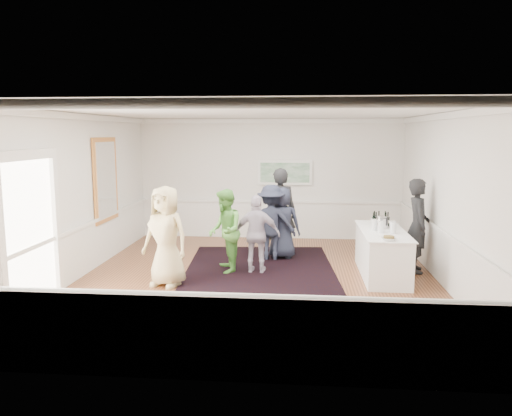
# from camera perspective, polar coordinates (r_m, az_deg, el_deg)

# --- Properties ---
(floor) EXTENTS (8.00, 8.00, 0.00)m
(floor) POSITION_cam_1_polar(r_m,az_deg,el_deg) (9.74, 0.10, -8.24)
(floor) COLOR brown
(floor) RESTS_ON ground
(ceiling) EXTENTS (7.00, 8.00, 0.02)m
(ceiling) POSITION_cam_1_polar(r_m,az_deg,el_deg) (9.33, 0.11, 10.92)
(ceiling) COLOR white
(ceiling) RESTS_ON wall_back
(wall_left) EXTENTS (0.02, 8.00, 3.20)m
(wall_left) POSITION_cam_1_polar(r_m,az_deg,el_deg) (10.31, -19.66, 1.29)
(wall_left) COLOR white
(wall_left) RESTS_ON floor
(wall_right) EXTENTS (0.02, 8.00, 3.20)m
(wall_right) POSITION_cam_1_polar(r_m,az_deg,el_deg) (9.75, 21.06, 0.82)
(wall_right) COLOR white
(wall_right) RESTS_ON floor
(wall_back) EXTENTS (7.00, 0.02, 3.20)m
(wall_back) POSITION_cam_1_polar(r_m,az_deg,el_deg) (13.37, 1.60, 3.34)
(wall_back) COLOR white
(wall_back) RESTS_ON floor
(wall_front) EXTENTS (7.00, 0.02, 3.20)m
(wall_front) POSITION_cam_1_polar(r_m,az_deg,el_deg) (5.49, -3.55, -4.24)
(wall_front) COLOR white
(wall_front) RESTS_ON floor
(wainscoting) EXTENTS (7.00, 8.00, 1.00)m
(wainscoting) POSITION_cam_1_polar(r_m,az_deg,el_deg) (9.61, 0.10, -5.38)
(wainscoting) COLOR white
(wainscoting) RESTS_ON floor
(mirror) EXTENTS (0.05, 1.25, 1.85)m
(mirror) POSITION_cam_1_polar(r_m,az_deg,el_deg) (11.46, -16.79, 3.11)
(mirror) COLOR #EB9545
(mirror) RESTS_ON wall_left
(doorway) EXTENTS (0.10, 1.78, 2.56)m
(doorway) POSITION_cam_1_polar(r_m,az_deg,el_deg) (8.64, -24.50, -1.53)
(doorway) COLOR white
(doorway) RESTS_ON wall_left
(landscape_painting) EXTENTS (1.44, 0.06, 0.66)m
(landscape_painting) POSITION_cam_1_polar(r_m,az_deg,el_deg) (13.28, 3.32, 4.07)
(landscape_painting) COLOR white
(landscape_painting) RESTS_ON wall_back
(area_rug) EXTENTS (3.33, 4.20, 0.02)m
(area_rug) POSITION_cam_1_polar(r_m,az_deg,el_deg) (10.49, 0.47, -6.96)
(area_rug) COLOR black
(area_rug) RESTS_ON floor
(serving_table) EXTENTS (0.86, 2.26, 0.92)m
(serving_table) POSITION_cam_1_polar(r_m,az_deg,el_deg) (10.25, 14.20, -4.98)
(serving_table) COLOR white
(serving_table) RESTS_ON floor
(bartender) EXTENTS (0.50, 0.73, 1.91)m
(bartender) POSITION_cam_1_polar(r_m,az_deg,el_deg) (10.63, 18.00, -1.93)
(bartender) COLOR black
(bartender) RESTS_ON floor
(guest_tan) EXTENTS (1.05, 0.85, 1.87)m
(guest_tan) POSITION_cam_1_polar(r_m,az_deg,el_deg) (9.34, -10.28, -3.20)
(guest_tan) COLOR #CDB880
(guest_tan) RESTS_ON floor
(guest_green) EXTENTS (0.82, 0.96, 1.70)m
(guest_green) POSITION_cam_1_polar(r_m,az_deg,el_deg) (10.14, -3.56, -2.63)
(guest_green) COLOR #5EAF46
(guest_green) RESTS_ON floor
(guest_lilac) EXTENTS (0.95, 0.44, 1.59)m
(guest_lilac) POSITION_cam_1_polar(r_m,az_deg,el_deg) (10.07, 0.13, -3.03)
(guest_lilac) COLOR #B5AABE
(guest_lilac) RESTS_ON floor
(guest_dark_a) EXTENTS (1.09, 0.63, 1.69)m
(guest_dark_a) POSITION_cam_1_polar(r_m,az_deg,el_deg) (11.11, 1.74, -1.67)
(guest_dark_a) COLOR #1F2334
(guest_dark_a) RESTS_ON floor
(guest_dark_b) EXTENTS (0.81, 0.60, 2.03)m
(guest_dark_b) POSITION_cam_1_polar(r_m,az_deg,el_deg) (11.52, 2.77, -0.43)
(guest_dark_b) COLOR black
(guest_dark_b) RESTS_ON floor
(guest_navy) EXTENTS (0.85, 0.61, 1.62)m
(guest_navy) POSITION_cam_1_polar(r_m,az_deg,el_deg) (11.26, 3.03, -1.72)
(guest_navy) COLOR #1F2334
(guest_navy) RESTS_ON floor
(wine_bottles) EXTENTS (0.38, 0.27, 0.31)m
(wine_bottles) POSITION_cam_1_polar(r_m,az_deg,el_deg) (10.61, 14.00, -1.16)
(wine_bottles) COLOR black
(wine_bottles) RESTS_ON serving_table
(juice_pitchers) EXTENTS (0.43, 0.37, 0.24)m
(juice_pitchers) POSITION_cam_1_polar(r_m,az_deg,el_deg) (9.94, 14.28, -2.02)
(juice_pitchers) COLOR #6ABF44
(juice_pitchers) RESTS_ON serving_table
(ice_bucket) EXTENTS (0.26, 0.26, 0.25)m
(ice_bucket) POSITION_cam_1_polar(r_m,az_deg,el_deg) (10.36, 14.19, -1.63)
(ice_bucket) COLOR silver
(ice_bucket) RESTS_ON serving_table
(nut_bowl) EXTENTS (0.26, 0.26, 0.07)m
(nut_bowl) POSITION_cam_1_polar(r_m,az_deg,el_deg) (9.24, 14.94, -3.36)
(nut_bowl) COLOR white
(nut_bowl) RESTS_ON serving_table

